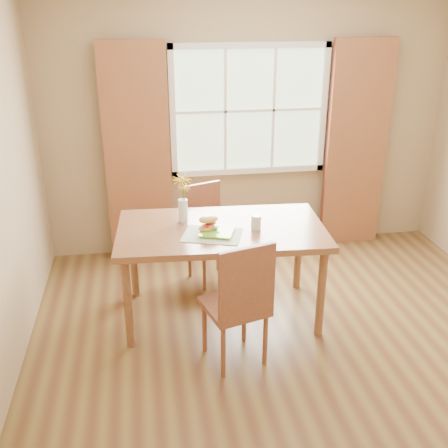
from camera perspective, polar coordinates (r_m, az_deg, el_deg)
name	(u,v)px	position (r m, az deg, el deg)	size (l,w,h in m)	color
room	(303,182)	(3.73, 8.64, 4.52)	(4.24, 3.84, 2.74)	brown
window	(249,110)	(5.44, 2.77, 12.24)	(1.62, 0.06, 1.32)	#A8C796
curtain_left	(138,156)	(5.33, -9.39, 7.32)	(0.65, 0.08, 2.20)	maroon
curtain_right	(356,147)	(5.79, 14.20, 8.18)	(0.65, 0.08, 2.20)	maroon
dining_table	(221,237)	(4.30, -0.30, -1.41)	(1.74, 1.05, 0.82)	brown
chair_near	(240,300)	(3.78, 1.75, -8.26)	(0.52, 0.52, 1.02)	brown
chair_far	(207,229)	(5.02, -1.85, -0.50)	(0.50, 0.50, 0.94)	brown
placemat	(212,235)	(4.12, -1.29, -1.21)	(0.45, 0.33, 0.01)	beige
plate	(217,232)	(4.15, -0.76, -0.92)	(0.26, 0.26, 0.01)	#79C431
croissant_sandwich	(209,223)	(4.15, -1.70, 0.08)	(0.19, 0.16, 0.12)	#E6AD4E
water_glass	(256,223)	(4.22, 3.51, 0.16)	(0.08, 0.08, 0.12)	silver
flower_vase	(183,195)	(4.31, -4.52, 3.20)	(0.16, 0.16, 0.40)	silver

